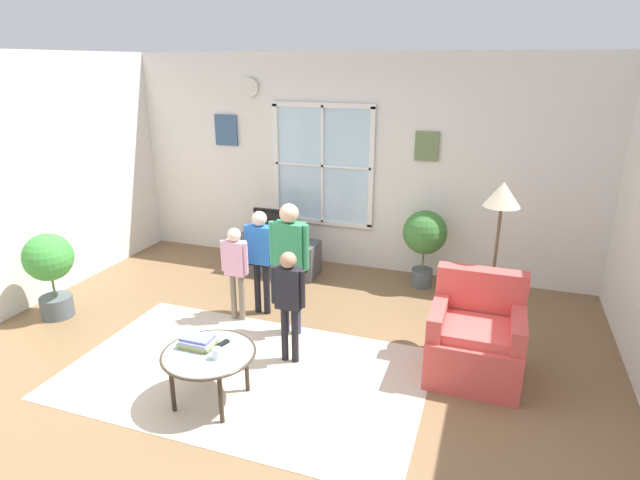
% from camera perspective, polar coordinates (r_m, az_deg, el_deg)
% --- Properties ---
extents(ground_plane, '(6.55, 6.39, 0.02)m').
position_cam_1_polar(ground_plane, '(4.52, -7.23, -15.77)').
color(ground_plane, brown).
extents(back_wall, '(5.95, 0.17, 2.68)m').
position_cam_1_polar(back_wall, '(6.60, 3.62, 8.36)').
color(back_wall, silver).
rests_on(back_wall, ground_plane).
extents(area_rug, '(3.06, 1.85, 0.01)m').
position_cam_1_polar(area_rug, '(4.68, -8.22, -14.28)').
color(area_rug, '#C6B29E').
rests_on(area_rug, ground_plane).
extents(tv_stand, '(1.09, 0.42, 0.43)m').
position_cam_1_polar(tv_stand, '(6.61, -4.87, -1.78)').
color(tv_stand, '#4C4C51').
rests_on(tv_stand, ground_plane).
extents(television, '(0.56, 0.08, 0.40)m').
position_cam_1_polar(television, '(6.47, -4.99, 1.75)').
color(television, '#4C4C4C').
rests_on(television, tv_stand).
extents(armchair, '(0.76, 0.74, 0.87)m').
position_cam_1_polar(armchair, '(4.67, 16.74, -10.41)').
color(armchair, '#D14C47').
rests_on(armchair, ground_plane).
extents(coffee_table, '(0.74, 0.74, 0.44)m').
position_cam_1_polar(coffee_table, '(4.19, -12.14, -12.36)').
color(coffee_table, '#99B2B7').
rests_on(coffee_table, ground_plane).
extents(book_stack, '(0.28, 0.18, 0.09)m').
position_cam_1_polar(book_stack, '(4.24, -13.32, -10.83)').
color(book_stack, tan).
rests_on(book_stack, coffee_table).
extents(cup, '(0.07, 0.07, 0.09)m').
position_cam_1_polar(cup, '(4.06, -11.28, -12.16)').
color(cup, white).
rests_on(cup, coffee_table).
extents(remote_near_books, '(0.08, 0.15, 0.02)m').
position_cam_1_polar(remote_near_books, '(4.24, -10.78, -11.20)').
color(remote_near_books, black).
rests_on(remote_near_books, coffee_table).
extents(person_green_shirt, '(0.40, 0.18, 1.33)m').
position_cam_1_polar(person_green_shirt, '(4.91, -3.35, -1.59)').
color(person_green_shirt, '#333851').
rests_on(person_green_shirt, ground_plane).
extents(person_black_shirt, '(0.32, 0.14, 1.05)m').
position_cam_1_polar(person_black_shirt, '(4.50, -3.44, -6.02)').
color(person_black_shirt, black).
rests_on(person_black_shirt, ground_plane).
extents(person_blue_shirt, '(0.34, 0.15, 1.13)m').
position_cam_1_polar(person_blue_shirt, '(5.39, -6.57, -1.17)').
color(person_blue_shirt, black).
rests_on(person_blue_shirt, ground_plane).
extents(person_pink_shirt, '(0.30, 0.14, 1.00)m').
position_cam_1_polar(person_pink_shirt, '(5.31, -9.28, -2.56)').
color(person_pink_shirt, '#726656').
rests_on(person_pink_shirt, ground_plane).
extents(potted_plant_by_window, '(0.51, 0.51, 0.94)m').
position_cam_1_polar(potted_plant_by_window, '(6.16, 11.45, 0.40)').
color(potted_plant_by_window, '#4C565B').
rests_on(potted_plant_by_window, ground_plane).
extents(potted_plant_corner, '(0.49, 0.49, 0.91)m').
position_cam_1_polar(potted_plant_corner, '(6.01, -27.62, -2.51)').
color(potted_plant_corner, '#4C565B').
rests_on(potted_plant_corner, ground_plane).
extents(floor_lamp, '(0.32, 0.32, 1.57)m').
position_cam_1_polar(floor_lamp, '(4.84, 19.28, 3.04)').
color(floor_lamp, black).
rests_on(floor_lamp, ground_plane).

